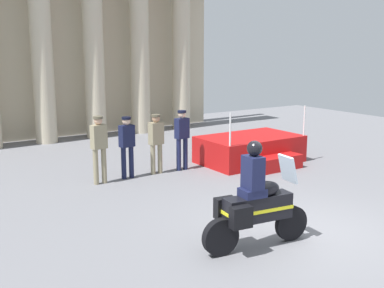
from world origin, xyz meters
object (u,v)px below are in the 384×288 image
at_px(reviewing_stand, 251,150).
at_px(officer_in_row_1, 127,142).
at_px(motorcycle_with_rider, 254,204).
at_px(officer_in_row_2, 156,139).
at_px(officer_in_row_0, 99,144).
at_px(officer_in_row_3, 182,135).

height_order(reviewing_stand, officer_in_row_1, reviewing_stand).
bearing_deg(motorcycle_with_rider, officer_in_row_1, 95.66).
bearing_deg(reviewing_stand, officer_in_row_2, 171.51).
bearing_deg(reviewing_stand, officer_in_row_1, 173.26).
height_order(officer_in_row_2, motorcycle_with_rider, motorcycle_with_rider).
xyz_separation_m(reviewing_stand, officer_in_row_2, (-2.99, 0.45, 0.58)).
relative_size(reviewing_stand, motorcycle_with_rider, 1.41).
distance_m(officer_in_row_1, motorcycle_with_rider, 5.23).
height_order(officer_in_row_0, officer_in_row_2, officer_in_row_0).
bearing_deg(officer_in_row_2, officer_in_row_3, 168.52).
xyz_separation_m(officer_in_row_0, officer_in_row_1, (0.80, 0.08, -0.06)).
bearing_deg(officer_in_row_1, officer_in_row_0, -2.64).
bearing_deg(officer_in_row_0, reviewing_stand, 167.24).
bearing_deg(reviewing_stand, officer_in_row_3, 169.68).
bearing_deg(officer_in_row_1, officer_in_row_3, 169.95).
height_order(officer_in_row_3, motorcycle_with_rider, motorcycle_with_rider).
relative_size(officer_in_row_0, officer_in_row_2, 1.06).
distance_m(reviewing_stand, officer_in_row_3, 2.31).
xyz_separation_m(officer_in_row_1, officer_in_row_3, (1.66, -0.06, 0.03)).
bearing_deg(officer_in_row_2, officer_in_row_1, -8.73).
bearing_deg(motorcycle_with_rider, officer_in_row_3, 78.02).
height_order(officer_in_row_0, officer_in_row_1, officer_in_row_0).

